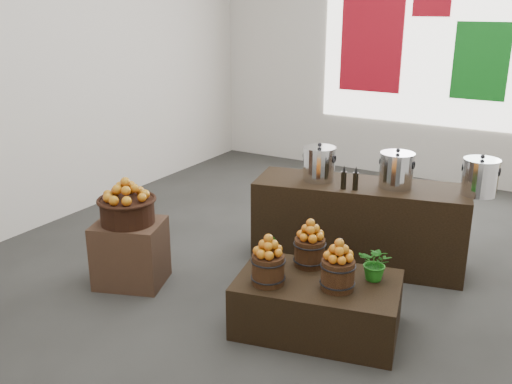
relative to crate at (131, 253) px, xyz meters
The scene contains 22 objects.
ground 1.60m from the crate, 43.33° to the left, with size 7.00×7.00×0.00m, color #323330.
back_wall 5.02m from the crate, 75.95° to the left, with size 6.00×0.04×4.00m, color silver.
back_opening 5.08m from the crate, 72.41° to the left, with size 3.20×0.02×2.40m, color white.
deco_red_left 4.86m from the crate, 83.16° to the left, with size 0.90×0.04×1.40m, color #AD0D1D.
deco_green_right 5.18m from the crate, 65.79° to the left, with size 0.70×0.04×1.00m, color #11711C.
crate is the anchor object (origin of this frame).
wicker_basket 0.40m from the crate, ahead, with size 0.47×0.47×0.21m, color black.
apples_in_basket 0.61m from the crate, ahead, with size 0.37×0.37×0.20m, color #A2050A, non-canonical shape.
display_table 1.79m from the crate, ahead, with size 1.23×0.76×0.43m, color black.
apple_bucket_front_left 1.50m from the crate, ahead, with size 0.25×0.25×0.23m, color #3E2411.
apples_in_bucket_front_left 1.54m from the crate, ahead, with size 0.18×0.18×0.17m, color #A2050A, non-canonical shape.
apple_bucket_front_right 1.97m from the crate, ahead, with size 0.25×0.25×0.23m, color #3E2411.
apples_in_bucket_front_right 2.01m from the crate, ahead, with size 0.18×0.18×0.17m, color #A2050A, non-canonical shape.
apple_bucket_rear 1.66m from the crate, 11.89° to the left, with size 0.25×0.25×0.23m, color #3E2411.
apples_in_bucket_rear 1.70m from the crate, 11.89° to the left, with size 0.18×0.18×0.17m, color #A2050A, non-canonical shape.
herb_garnish_right 2.20m from the crate, ahead, with size 0.25×0.22×0.28m, color #1A6916.
herb_garnish_left 1.35m from the crate, ahead, with size 0.14×0.11×0.26m, color #1A6916.
counter 2.17m from the crate, 41.76° to the left, with size 1.98×0.63×0.81m, color black.
stock_pot_left 1.94m from the crate, 47.96° to the left, with size 0.31×0.31×0.31m, color silver.
stock_pot_center 2.53m from the crate, 38.18° to the left, with size 0.31×0.31×0.31m, color silver.
stock_pot_right 3.18m from the crate, 32.49° to the left, with size 0.31×0.31×0.31m, color silver.
oil_cruets 2.17m from the crate, 36.96° to the left, with size 0.14×0.05×0.23m, color black, non-canonical shape.
Camera 1 is at (2.20, -4.56, 2.45)m, focal length 40.00 mm.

